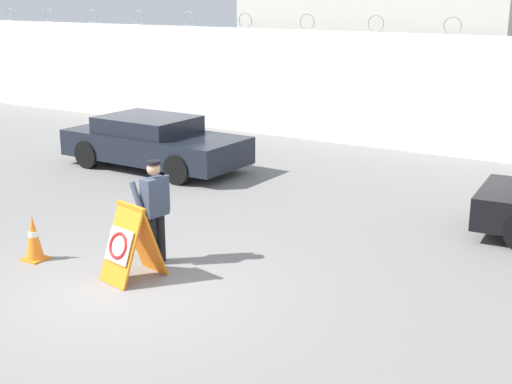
{
  "coord_description": "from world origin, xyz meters",
  "views": [
    {
      "loc": [
        6.56,
        -7.08,
        4.16
      ],
      "look_at": [
        0.59,
        2.5,
        0.97
      ],
      "focal_mm": 50.0,
      "sensor_mm": 36.0,
      "label": 1
    }
  ],
  "objects_px": {
    "barricade_sign": "(130,242)",
    "parked_car_front_coupe": "(154,142)",
    "traffic_cone_near": "(33,238)",
    "security_guard": "(155,207)"
  },
  "relations": [
    {
      "from": "barricade_sign",
      "to": "security_guard",
      "type": "distance_m",
      "value": 0.81
    },
    {
      "from": "parked_car_front_coupe",
      "to": "barricade_sign",
      "type": "bearing_deg",
      "value": -51.87
    },
    {
      "from": "barricade_sign",
      "to": "parked_car_front_coupe",
      "type": "height_order",
      "value": "parked_car_front_coupe"
    },
    {
      "from": "traffic_cone_near",
      "to": "parked_car_front_coupe",
      "type": "relative_size",
      "value": 0.16
    },
    {
      "from": "traffic_cone_near",
      "to": "security_guard",
      "type": "bearing_deg",
      "value": 28.64
    },
    {
      "from": "traffic_cone_near",
      "to": "parked_car_front_coupe",
      "type": "bearing_deg",
      "value": 112.03
    },
    {
      "from": "barricade_sign",
      "to": "traffic_cone_near",
      "type": "relative_size",
      "value": 1.53
    },
    {
      "from": "barricade_sign",
      "to": "traffic_cone_near",
      "type": "xyz_separation_m",
      "value": [
        -1.84,
        -0.22,
        -0.2
      ]
    },
    {
      "from": "security_guard",
      "to": "traffic_cone_near",
      "type": "xyz_separation_m",
      "value": [
        -1.74,
        -0.95,
        -0.54
      ]
    },
    {
      "from": "barricade_sign",
      "to": "traffic_cone_near",
      "type": "distance_m",
      "value": 1.87
    }
  ]
}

